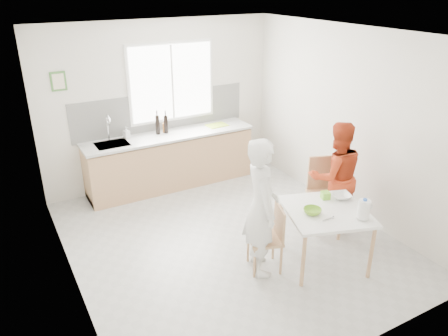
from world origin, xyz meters
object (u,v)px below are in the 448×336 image
object	(u,v)px
person_red	(335,177)
wine_bottle_a	(158,125)
bowl_white	(341,196)
wine_bottle_b	(166,124)
milk_jug	(364,209)
chair_far	(325,190)
bowl_green	(312,211)
dining_table	(326,215)
person_white	(261,207)
chair_left	(270,235)

from	to	relation	value
person_red	wine_bottle_a	xyz separation A→B (m)	(-1.60, 2.46, 0.30)
bowl_white	wine_bottle_a	distance (m)	3.20
wine_bottle_a	wine_bottle_b	bearing A→B (deg)	-5.00
wine_bottle_a	wine_bottle_b	xyz separation A→B (m)	(0.14, -0.01, -0.01)
milk_jug	wine_bottle_b	xyz separation A→B (m)	(-1.02, 3.40, 0.21)
bowl_white	wine_bottle_a	xyz separation A→B (m)	(-1.31, 2.90, 0.32)
chair_far	bowl_green	bearing A→B (deg)	-122.10
wine_bottle_a	chair_far	bearing A→B (deg)	-57.04
dining_table	chair_far	world-z (taller)	chair_far
dining_table	person_red	distance (m)	0.89
dining_table	bowl_green	xyz separation A→B (m)	(-0.21, 0.02, 0.11)
dining_table	person_white	bearing A→B (deg)	161.54
dining_table	bowl_green	world-z (taller)	bowl_green
milk_jug	wine_bottle_b	distance (m)	3.55
chair_far	person_white	xyz separation A→B (m)	(-1.36, -0.42, 0.29)
wine_bottle_a	bowl_green	bearing A→B (deg)	-76.33
dining_table	chair_far	distance (m)	0.90
chair_far	wine_bottle_b	xyz separation A→B (m)	(-1.40, 2.36, 0.51)
chair_left	person_red	world-z (taller)	person_red
milk_jug	chair_far	bearing A→B (deg)	88.63
person_white	bowl_green	distance (m)	0.62
dining_table	person_red	xyz separation A→B (m)	(0.66, 0.58, 0.13)
person_white	dining_table	bearing A→B (deg)	-90.00
chair_far	milk_jug	distance (m)	1.15
chair_far	wine_bottle_a	xyz separation A→B (m)	(-1.54, 2.37, 0.52)
chair_left	person_white	size ratio (longest dim) A/B	0.48
chair_far	wine_bottle_b	size ratio (longest dim) A/B	3.38
chair_far	wine_bottle_b	world-z (taller)	wine_bottle_b
person_red	bowl_white	bearing A→B (deg)	74.25
chair_left	person_white	xyz separation A→B (m)	(-0.12, 0.04, 0.39)
chair_left	wine_bottle_b	distance (m)	2.88
wine_bottle_b	bowl_white	bearing A→B (deg)	-68.02
dining_table	person_red	size ratio (longest dim) A/B	0.76
wine_bottle_a	person_white	bearing A→B (deg)	-86.44
bowl_white	person_white	bearing A→B (deg)	174.23
chair_left	chair_far	xyz separation A→B (m)	(1.25, 0.46, 0.11)
bowl_white	wine_bottle_a	size ratio (longest dim) A/B	0.74
person_white	bowl_green	world-z (taller)	person_white
milk_jug	wine_bottle_b	size ratio (longest dim) A/B	0.82
person_white	bowl_white	world-z (taller)	person_white
dining_table	person_white	world-z (taller)	person_white
person_white	bowl_green	xyz separation A→B (m)	(0.56, -0.24, -0.08)
bowl_green	person_white	bearing A→B (deg)	156.85
person_red	milk_jug	bearing A→B (deg)	83.38
bowl_green	wine_bottle_a	bearing A→B (deg)	103.67
wine_bottle_b	chair_left	bearing A→B (deg)	-86.96
chair_left	bowl_white	distance (m)	1.06
dining_table	wine_bottle_b	size ratio (longest dim) A/B	3.98
person_white	milk_jug	size ratio (longest dim) A/B	6.90
person_red	chair_left	bearing A→B (deg)	33.92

